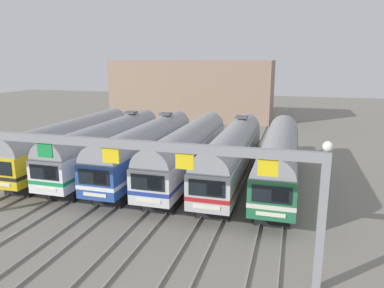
{
  "coord_description": "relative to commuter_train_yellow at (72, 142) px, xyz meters",
  "views": [
    {
      "loc": [
        10.58,
        -29.14,
        10.25
      ],
      "look_at": [
        1.59,
        2.4,
        2.63
      ],
      "focal_mm": 33.92,
      "sensor_mm": 36.0,
      "label": 1
    }
  ],
  "objects": [
    {
      "name": "catenary_gantry",
      "position": [
        9.61,
        -13.49,
        2.64
      ],
      "size": [
        24.46,
        0.44,
        6.97
      ],
      "color": "gray",
      "rests_on": "ground"
    },
    {
      "name": "commuter_train_stainless",
      "position": [
        15.37,
        0.0,
        0.0
      ],
      "size": [
        2.88,
        18.06,
        5.05
      ],
      "color": "#B2B5BA",
      "rests_on": "ground"
    },
    {
      "name": "commuter_train_white",
      "position": [
        3.84,
        0.0,
        0.0
      ],
      "size": [
        2.88,
        18.06,
        5.05
      ],
      "color": "white",
      "rests_on": "ground"
    },
    {
      "name": "ground_plane",
      "position": [
        9.61,
        0.01,
        -2.69
      ],
      "size": [
        160.0,
        160.0,
        0.0
      ],
      "primitive_type": "plane",
      "color": "gray"
    },
    {
      "name": "commuter_train_yellow",
      "position": [
        0.0,
        0.0,
        0.0
      ],
      "size": [
        2.88,
        18.06,
        4.77
      ],
      "color": "gold",
      "rests_on": "ground"
    },
    {
      "name": "commuter_train_silver",
      "position": [
        11.53,
        0.0,
        0.0
      ],
      "size": [
        2.88,
        18.06,
        4.77
      ],
      "color": "silver",
      "rests_on": "ground"
    },
    {
      "name": "track_bed",
      "position": [
        9.61,
        17.01,
        -2.61
      ],
      "size": [
        20.72,
        70.0,
        0.15
      ],
      "color": "gray",
      "rests_on": "ground"
    },
    {
      "name": "commuter_train_blue",
      "position": [
        7.69,
        0.0,
        0.0
      ],
      "size": [
        2.88,
        18.06,
        5.05
      ],
      "color": "#284C9E",
      "rests_on": "ground"
    },
    {
      "name": "commuter_train_green",
      "position": [
        19.22,
        0.0,
        0.0
      ],
      "size": [
        2.88,
        18.06,
        4.77
      ],
      "color": "#236B42",
      "rests_on": "ground"
    },
    {
      "name": "maintenance_building",
      "position": [
        2.49,
        33.28,
        2.41
      ],
      "size": [
        27.81,
        10.0,
        10.2
      ],
      "primitive_type": "cube",
      "color": "gray",
      "rests_on": "ground"
    }
  ]
}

